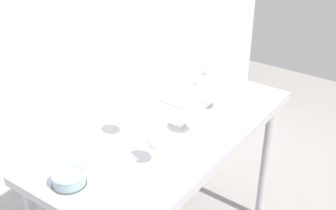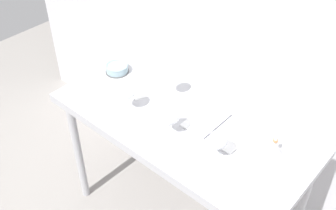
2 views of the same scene
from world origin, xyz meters
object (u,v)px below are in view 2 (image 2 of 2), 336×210
wine_glass_far_left (173,78)px  wine_glass_near_left (128,92)px  wine_glass_near_center (170,116)px  wine_glass_near_right (218,140)px  tasting_sheet_lower (161,113)px  decanter_funnel (274,147)px  tasting_bowl (117,68)px  tasting_sheet_upper (147,88)px  open_notebook (218,127)px

wine_glass_far_left → wine_glass_near_left: bearing=-109.9°
wine_glass_near_center → wine_glass_near_left: bearing=-179.5°
wine_glass_near_right → tasting_sheet_lower: bearing=171.3°
wine_glass_near_right → wine_glass_near_center: bearing=-175.1°
wine_glass_near_center → tasting_sheet_lower: wine_glass_near_center is taller
wine_glass_near_center → decanter_funnel: bearing=25.7°
tasting_bowl → decanter_funnel: size_ratio=1.09×
wine_glass_far_left → tasting_sheet_upper: bearing=-159.2°
wine_glass_near_center → wine_glass_near_right: bearing=4.9°
open_notebook → tasting_bowl: tasting_bowl is taller
wine_glass_near_left → tasting_bowl: size_ratio=1.20×
wine_glass_near_center → tasting_sheet_upper: wine_glass_near_center is taller
wine_glass_near_right → open_notebook: (-0.11, 0.17, -0.11)m
open_notebook → decanter_funnel: decanter_funnel is taller
tasting_sheet_lower → tasting_bowl: bearing=160.1°
tasting_sheet_upper → tasting_bowl: (-0.25, 0.00, 0.03)m
wine_glass_near_left → tasting_bowl: 0.38m
wine_glass_near_right → tasting_bowl: wine_glass_near_right is taller
wine_glass_near_left → tasting_bowl: (-0.31, 0.20, -0.09)m
open_notebook → tasting_bowl: bearing=179.9°
wine_glass_far_left → wine_glass_near_center: 0.32m
tasting_sheet_upper → tasting_sheet_lower: (0.21, -0.11, 0.00)m
wine_glass_far_left → open_notebook: wine_glass_far_left is taller
wine_glass_far_left → wine_glass_near_right: (0.47, -0.23, -0.01)m
wine_glass_near_right → wine_glass_near_center: wine_glass_near_center is taller
tasting_bowl → wine_glass_near_right: bearing=-11.4°
wine_glass_near_right → open_notebook: wine_glass_near_right is taller
wine_glass_near_left → wine_glass_near_right: wine_glass_near_left is taller
open_notebook → wine_glass_near_right: bearing=-56.7°
wine_glass_far_left → wine_glass_near_right: size_ratio=1.03×
tasting_sheet_lower → decanter_funnel: decanter_funnel is taller
wine_glass_near_left → open_notebook: bearing=23.9°
wine_glass_near_left → open_notebook: 0.50m
wine_glass_near_center → open_notebook: bearing=51.4°
wine_glass_near_center → tasting_sheet_lower: 0.20m
wine_glass_near_left → tasting_sheet_upper: size_ratio=0.78×
open_notebook → tasting_sheet_upper: size_ratio=1.46×
wine_glass_near_right → tasting_sheet_upper: bearing=164.3°
wine_glass_near_right → tasting_sheet_lower: 0.43m
wine_glass_far_left → tasting_sheet_lower: bearing=-71.0°
wine_glass_far_left → decanter_funnel: 0.66m
wine_glass_near_center → tasting_bowl: 0.64m
wine_glass_near_center → tasting_bowl: wine_glass_near_center is taller
decanter_funnel → tasting_sheet_upper: bearing=-178.4°
wine_glass_near_left → wine_glass_near_right: bearing=2.6°
open_notebook → tasting_sheet_lower: (-0.30, -0.11, -0.00)m
wine_glass_near_center → tasting_sheet_lower: (-0.14, 0.09, -0.12)m
wine_glass_far_left → tasting_sheet_lower: wine_glass_far_left is taller
wine_glass_near_center → tasting_sheet_upper: size_ratio=0.79×
open_notebook → tasting_sheet_upper: open_notebook is taller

